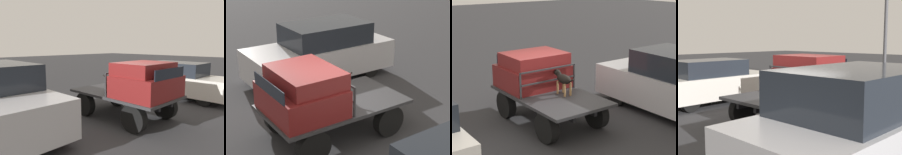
{
  "view_description": "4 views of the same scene",
  "coord_description": "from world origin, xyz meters",
  "views": [
    {
      "loc": [
        4.79,
        -5.44,
        2.47
      ],
      "look_at": [
        -0.31,
        -0.28,
        1.37
      ],
      "focal_mm": 35.0,
      "sensor_mm": 36.0,
      "label": 1
    },
    {
      "loc": [
        4.63,
        7.03,
        4.85
      ],
      "look_at": [
        -0.31,
        -0.28,
        1.37
      ],
      "focal_mm": 60.0,
      "sensor_mm": 36.0,
      "label": 2
    },
    {
      "loc": [
        -8.41,
        5.66,
        4.21
      ],
      "look_at": [
        -0.31,
        -0.28,
        1.37
      ],
      "focal_mm": 60.0,
      "sensor_mm": 36.0,
      "label": 3
    },
    {
      "loc": [
        -6.36,
        -6.14,
        2.41
      ],
      "look_at": [
        -0.31,
        -0.28,
        1.37
      ],
      "focal_mm": 50.0,
      "sensor_mm": 36.0,
      "label": 4
    }
  ],
  "objects": [
    {
      "name": "flatbed_truck",
      "position": [
        0.0,
        0.0,
        0.61
      ],
      "size": [
        3.52,
        1.98,
        0.87
      ],
      "color": "black",
      "rests_on": "ground"
    },
    {
      "name": "dog",
      "position": [
        -0.26,
        -0.28,
        1.31
      ],
      "size": [
        0.9,
        0.27,
        0.7
      ],
      "rotation": [
        0.0,
        0.0,
        0.17
      ],
      "color": "#9E7547",
      "rests_on": "flatbed_truck"
    },
    {
      "name": "ground_plane",
      "position": [
        0.0,
        0.0,
        0.0
      ],
      "size": [
        80.0,
        80.0,
        0.0
      ],
      "primitive_type": "plane",
      "color": "#2D2D30"
    },
    {
      "name": "truck_headboard",
      "position": [
        0.04,
        0.0,
        1.36
      ],
      "size": [
        0.04,
        1.86,
        0.74
      ],
      "color": "#2D2D30",
      "rests_on": "flatbed_truck"
    },
    {
      "name": "truck_cab",
      "position": [
        0.87,
        0.0,
        1.37
      ],
      "size": [
        1.6,
        1.86,
        1.06
      ],
      "color": "maroon",
      "rests_on": "flatbed_truck"
    }
  ]
}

